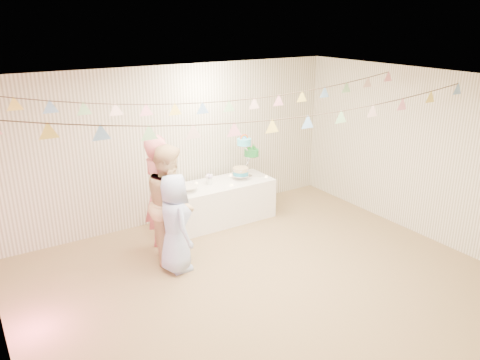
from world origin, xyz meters
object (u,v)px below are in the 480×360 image
cake_stand (246,153)px  person_adult_b (170,203)px  person_child (175,223)px  person_adult_a (160,194)px  table (220,202)px

cake_stand → person_adult_b: (-1.76, -0.77, -0.26)m
cake_stand → person_child: bearing=-148.8°
cake_stand → person_adult_b: bearing=-156.4°
person_adult_b → person_adult_a: bearing=29.8°
cake_stand → person_adult_a: person_adult_a is taller
person_adult_b → person_child: (-0.10, -0.36, -0.15)m
person_child → cake_stand: bearing=-57.0°
table → person_adult_b: 1.50m
cake_stand → person_adult_b: 1.94m
table → person_adult_b: bearing=-149.3°
table → person_adult_a: 1.45m
person_adult_a → table: bearing=-72.6°
table → person_adult_a: person_adult_a is taller
table → cake_stand: 0.94m
table → person_adult_a: bearing=-160.1°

